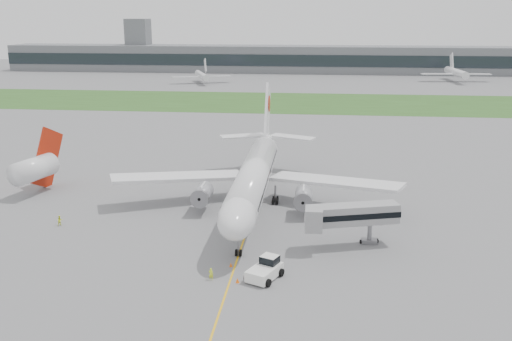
# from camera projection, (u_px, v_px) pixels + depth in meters

# --- Properties ---
(ground) EXTENTS (600.00, 600.00, 0.00)m
(ground) POSITION_uv_depth(u_px,v_px,m) (251.00, 217.00, 89.18)
(ground) COLOR gray
(ground) RESTS_ON ground
(apron_markings) EXTENTS (70.00, 70.00, 0.04)m
(apron_markings) POSITION_uv_depth(u_px,v_px,m) (248.00, 228.00, 84.38)
(apron_markings) COLOR yellow
(apron_markings) RESTS_ON ground
(grass_strip) EXTENTS (600.00, 50.00, 0.02)m
(grass_strip) POSITION_uv_depth(u_px,v_px,m) (290.00, 102.00, 204.19)
(grass_strip) COLOR #2F541F
(grass_strip) RESTS_ON ground
(terminal_building) EXTENTS (320.00, 22.30, 14.00)m
(terminal_building) POSITION_uv_depth(u_px,v_px,m) (300.00, 59.00, 307.65)
(terminal_building) COLOR slate
(terminal_building) RESTS_ON ground
(control_tower) EXTENTS (12.00, 12.00, 56.00)m
(control_tower) POSITION_uv_depth(u_px,v_px,m) (140.00, 70.00, 320.82)
(control_tower) COLOR slate
(control_tower) RESTS_ON ground
(airliner) EXTENTS (48.13, 53.95, 17.88)m
(airliner) POSITION_uv_depth(u_px,v_px,m) (255.00, 174.00, 92.34)
(airliner) COLOR white
(airliner) RESTS_ON ground
(pushback_tug) EXTENTS (4.73, 5.52, 2.48)m
(pushback_tug) POSITION_uv_depth(u_px,v_px,m) (266.00, 269.00, 68.37)
(pushback_tug) COLOR white
(pushback_tug) RESTS_ON ground
(jet_bridge) EXTENTS (12.83, 7.06, 6.11)m
(jet_bridge) POSITION_uv_depth(u_px,v_px,m) (348.00, 215.00, 76.57)
(jet_bridge) COLOR gray
(jet_bridge) RESTS_ON ground
(safety_cone_left) EXTENTS (0.39, 0.39, 0.54)m
(safety_cone_left) POSITION_uv_depth(u_px,v_px,m) (231.00, 265.00, 71.57)
(safety_cone_left) COLOR #FF630D
(safety_cone_left) RESTS_ON ground
(safety_cone_right) EXTENTS (0.45, 0.45, 0.61)m
(safety_cone_right) POSITION_uv_depth(u_px,v_px,m) (237.00, 280.00, 67.26)
(safety_cone_right) COLOR #FF630D
(safety_cone_right) RESTS_ON ground
(ground_crew_near) EXTENTS (0.57, 0.39, 1.52)m
(ground_crew_near) POSITION_uv_depth(u_px,v_px,m) (211.00, 274.00, 67.87)
(ground_crew_near) COLOR #DFF829
(ground_crew_near) RESTS_ON ground
(ground_crew_far) EXTENTS (0.94, 0.97, 1.58)m
(ground_crew_far) POSITION_uv_depth(u_px,v_px,m) (60.00, 221.00, 85.29)
(ground_crew_far) COLOR #F0FF2A
(ground_crew_far) RESTS_ON ground
(neighbor_aircraft) EXTENTS (6.13, 14.48, 11.68)m
(neighbor_aircraft) POSITION_uv_depth(u_px,v_px,m) (36.00, 168.00, 99.94)
(neighbor_aircraft) COLOR #AA1E09
(neighbor_aircraft) RESTS_ON ground
(distant_aircraft_left) EXTENTS (33.38, 31.54, 10.24)m
(distant_aircraft_left) POSITION_uv_depth(u_px,v_px,m) (202.00, 83.00, 260.39)
(distant_aircraft_left) COLOR white
(distant_aircraft_left) RESTS_ON ground
(distant_aircraft_right) EXTENTS (33.70, 30.21, 12.19)m
(distant_aircraft_right) POSITION_uv_depth(u_px,v_px,m) (455.00, 82.00, 266.48)
(distant_aircraft_right) COLOR white
(distant_aircraft_right) RESTS_ON ground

